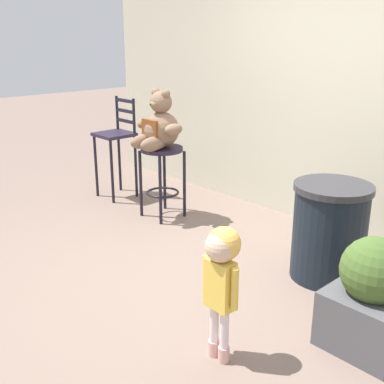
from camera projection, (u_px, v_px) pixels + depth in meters
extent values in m
plane|color=#7C665B|center=(195.00, 284.00, 3.73)|extent=(24.00, 24.00, 0.00)
cube|color=beige|center=(346.00, 53.00, 4.43)|extent=(6.56, 0.30, 3.33)
cylinder|color=#251C2F|center=(162.00, 149.00, 4.88)|extent=(0.43, 0.43, 0.04)
cylinder|color=black|center=(141.00, 184.00, 5.01)|extent=(0.03, 0.03, 0.70)
cylinder|color=black|center=(160.00, 191.00, 4.78)|extent=(0.03, 0.03, 0.70)
cylinder|color=black|center=(165.00, 178.00, 5.21)|extent=(0.03, 0.03, 0.70)
cylinder|color=black|center=(184.00, 184.00, 4.99)|extent=(0.03, 0.03, 0.70)
torus|color=black|center=(163.00, 192.00, 5.03)|extent=(0.35, 0.35, 0.02)
sphere|color=#81634C|center=(161.00, 130.00, 4.82)|extent=(0.36, 0.36, 0.36)
cube|color=brown|center=(150.00, 131.00, 4.72)|extent=(0.22, 0.03, 0.21)
sphere|color=#81634C|center=(161.00, 102.00, 4.73)|extent=(0.22, 0.22, 0.22)
ellipsoid|color=olive|center=(153.00, 104.00, 4.68)|extent=(0.09, 0.07, 0.06)
sphere|color=black|center=(151.00, 104.00, 4.66)|extent=(0.03, 0.03, 0.03)
sphere|color=#81634C|center=(156.00, 92.00, 4.76)|extent=(0.09, 0.09, 0.09)
sphere|color=#81634C|center=(166.00, 94.00, 4.65)|extent=(0.09, 0.09, 0.09)
ellipsoid|color=#81634C|center=(146.00, 124.00, 4.94)|extent=(0.13, 0.20, 0.11)
ellipsoid|color=#81634C|center=(174.00, 129.00, 4.64)|extent=(0.13, 0.20, 0.11)
ellipsoid|color=#81634C|center=(143.00, 141.00, 4.80)|extent=(0.12, 0.30, 0.14)
ellipsoid|color=#81634C|center=(153.00, 144.00, 4.69)|extent=(0.12, 0.30, 0.14)
cylinder|color=#D59F98|center=(214.00, 348.00, 2.89)|extent=(0.07, 0.07, 0.10)
cylinder|color=silver|center=(214.00, 323.00, 2.84)|extent=(0.05, 0.05, 0.25)
cylinder|color=#D59F98|center=(224.00, 354.00, 2.84)|extent=(0.07, 0.07, 0.10)
cylinder|color=silver|center=(224.00, 329.00, 2.78)|extent=(0.05, 0.05, 0.25)
cube|color=#E7BF46|center=(220.00, 284.00, 2.73)|extent=(0.17, 0.10, 0.30)
cylinder|color=#E7BF46|center=(206.00, 275.00, 2.80)|extent=(0.04, 0.04, 0.25)
cylinder|color=#E7BF46|center=(235.00, 289.00, 2.64)|extent=(0.04, 0.04, 0.25)
sphere|color=#D8B293|center=(221.00, 246.00, 2.65)|extent=(0.18, 0.18, 0.18)
sphere|color=#EDB54F|center=(224.00, 244.00, 2.66)|extent=(0.20, 0.20, 0.20)
cylinder|color=black|center=(329.00, 235.00, 3.73)|extent=(0.56, 0.56, 0.72)
cylinder|color=#2D2D33|center=(334.00, 188.00, 3.61)|extent=(0.59, 0.59, 0.05)
cube|color=#251C2F|center=(114.00, 134.00, 5.49)|extent=(0.39, 0.39, 0.03)
cylinder|color=black|center=(96.00, 166.00, 5.62)|extent=(0.03, 0.03, 0.72)
cylinder|color=black|center=(112.00, 172.00, 5.39)|extent=(0.03, 0.03, 0.72)
cylinder|color=black|center=(120.00, 161.00, 5.83)|extent=(0.03, 0.03, 0.72)
cylinder|color=black|center=(136.00, 167.00, 5.60)|extent=(0.03, 0.03, 0.72)
cylinder|color=black|center=(117.00, 113.00, 5.65)|extent=(0.03, 0.03, 0.39)
cylinder|color=black|center=(134.00, 116.00, 5.42)|extent=(0.03, 0.03, 0.39)
cube|color=black|center=(126.00, 121.00, 5.56)|extent=(0.33, 0.02, 0.04)
cube|color=black|center=(125.00, 111.00, 5.52)|extent=(0.33, 0.02, 0.04)
cube|color=black|center=(125.00, 101.00, 5.48)|extent=(0.33, 0.02, 0.04)
cube|color=#4F4E52|center=(368.00, 319.00, 2.95)|extent=(0.48, 0.48, 0.36)
sphere|color=#415D27|center=(375.00, 270.00, 2.84)|extent=(0.41, 0.41, 0.41)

